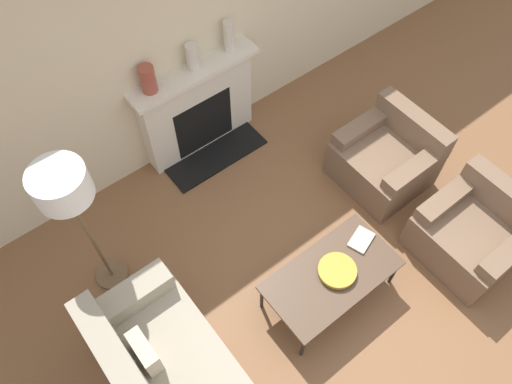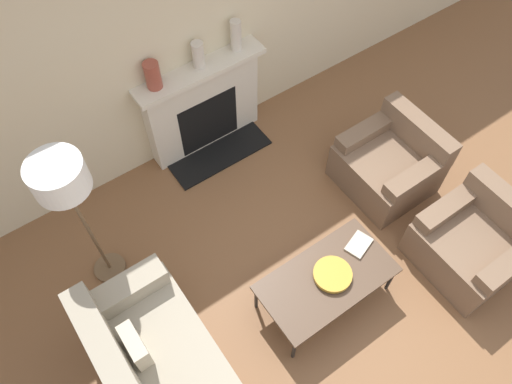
# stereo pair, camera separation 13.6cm
# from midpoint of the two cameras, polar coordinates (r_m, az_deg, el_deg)

# --- Properties ---
(ground_plane) EXTENTS (18.00, 18.00, 0.00)m
(ground_plane) POSITION_cam_midpoint_polar(r_m,az_deg,el_deg) (4.88, 12.65, -10.87)
(ground_plane) COLOR brown
(wall_back) EXTENTS (18.00, 0.06, 2.90)m
(wall_back) POSITION_cam_midpoint_polar(r_m,az_deg,el_deg) (4.91, -4.89, 19.06)
(wall_back) COLOR beige
(wall_back) RESTS_ON ground_plane
(fireplace) EXTENTS (1.39, 0.59, 1.08)m
(fireplace) POSITION_cam_midpoint_polar(r_m,az_deg,el_deg) (5.35, -5.27, 9.58)
(fireplace) COLOR beige
(fireplace) RESTS_ON ground_plane
(armchair_near) EXTENTS (0.83, 0.88, 0.77)m
(armchair_near) POSITION_cam_midpoint_polar(r_m,az_deg,el_deg) (5.09, 24.27, -5.33)
(armchair_near) COLOR brown
(armchair_near) RESTS_ON ground_plane
(armchair_far) EXTENTS (0.83, 0.88, 0.77)m
(armchair_far) POSITION_cam_midpoint_polar(r_m,az_deg,el_deg) (5.34, 15.72, 3.09)
(armchair_far) COLOR brown
(armchair_far) RESTS_ON ground_plane
(coffee_table) EXTENTS (1.18, 0.64, 0.43)m
(coffee_table) POSITION_cam_midpoint_polar(r_m,az_deg,el_deg) (4.43, 8.98, -9.84)
(coffee_table) COLOR #4C3828
(coffee_table) RESTS_ON ground_plane
(bowl) EXTENTS (0.34, 0.34, 0.05)m
(bowl) POSITION_cam_midpoint_polar(r_m,az_deg,el_deg) (4.39, 9.64, -9.28)
(bowl) COLOR #BC8E2D
(bowl) RESTS_ON coffee_table
(book) EXTENTS (0.28, 0.23, 0.02)m
(book) POSITION_cam_midpoint_polar(r_m,az_deg,el_deg) (4.58, 12.50, -5.91)
(book) COLOR #B2A893
(book) RESTS_ON coffee_table
(floor_lamp) EXTENTS (0.42, 0.42, 1.65)m
(floor_lamp) POSITION_cam_midpoint_polar(r_m,az_deg,el_deg) (3.86, -20.27, 0.77)
(floor_lamp) COLOR brown
(floor_lamp) RESTS_ON ground_plane
(mantel_vase_left) EXTENTS (0.15, 0.15, 0.28)m
(mantel_vase_left) POSITION_cam_midpoint_polar(r_m,az_deg,el_deg) (4.74, -10.90, 12.94)
(mantel_vase_left) COLOR brown
(mantel_vase_left) RESTS_ON fireplace
(mantel_vase_center_left) EXTENTS (0.12, 0.12, 0.27)m
(mantel_vase_center_left) POSITION_cam_midpoint_polar(r_m,az_deg,el_deg) (4.89, -5.81, 15.32)
(mantel_vase_center_left) COLOR beige
(mantel_vase_center_left) RESTS_ON fireplace
(mantel_vase_center_right) EXTENTS (0.11, 0.11, 0.33)m
(mantel_vase_center_right) POSITION_cam_midpoint_polar(r_m,az_deg,el_deg) (5.04, -1.51, 17.45)
(mantel_vase_center_right) COLOR beige
(mantel_vase_center_right) RESTS_ON fireplace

